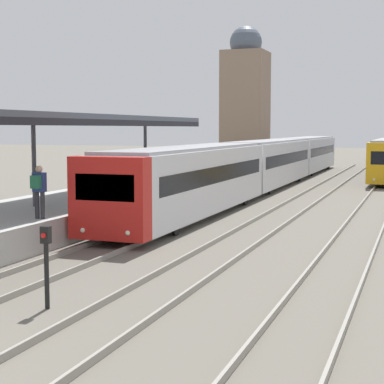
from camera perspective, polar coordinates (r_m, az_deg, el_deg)
name	(u,v)px	position (r m, az deg, el deg)	size (l,w,h in m)	color
platform_canopy	(34,117)	(23.74, -13.87, 6.50)	(4.00, 24.77, 3.35)	#4C515B
person_on_platform	(39,187)	(20.49, -13.46, 0.40)	(0.40, 0.40, 1.66)	#2D2D33
train_near	(269,161)	(41.45, 6.84, 2.75)	(2.62, 45.38, 3.01)	red
signal_post_near	(46,258)	(13.74, -12.84, -5.71)	(0.20, 0.21, 1.75)	black
distant_domed_building	(245,101)	(61.64, 4.77, 8.07)	(4.00, 4.00, 13.34)	#89705B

